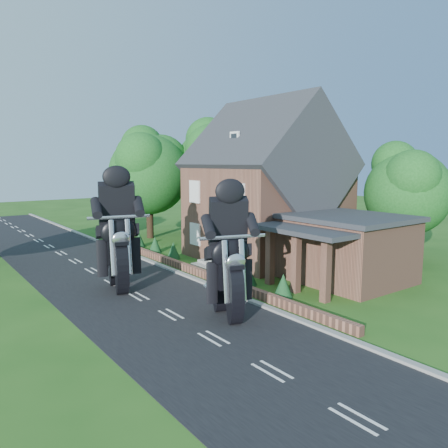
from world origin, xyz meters
TOP-DOWN VIEW (x-y plane):
  - ground at (0.00, 0.00)m, footprint 120.00×120.00m
  - road at (0.00, 0.00)m, footprint 7.00×80.00m
  - kerb at (3.65, 0.00)m, footprint 0.30×80.00m
  - garden_wall at (4.30, 5.00)m, footprint 0.30×22.00m
  - house at (10.49, 6.00)m, footprint 9.54×8.64m
  - annex at (9.87, -0.80)m, footprint 7.05×5.94m
  - tree_annex_side at (17.13, 0.10)m, footprint 5.64×5.20m
  - tree_house_right at (16.65, 8.62)m, footprint 6.51×6.00m
  - tree_behind_house at (14.18, 16.14)m, footprint 7.81×7.20m
  - tree_behind_left at (8.16, 17.13)m, footprint 6.94×6.40m
  - shrub_a at (5.30, -1.00)m, footprint 0.90×0.90m
  - shrub_b at (5.30, 1.50)m, footprint 0.90×0.90m
  - shrub_c at (5.30, 4.00)m, footprint 0.90×0.90m
  - shrub_d at (5.30, 9.00)m, footprint 0.90×0.90m
  - shrub_e at (5.30, 11.50)m, footprint 0.90×0.90m
  - shrub_f at (5.30, 14.00)m, footprint 0.90×0.90m
  - motorcycle_lead at (1.65, -1.67)m, footprint 0.94×1.83m
  - motorcycle_follow at (-0.27, 4.51)m, footprint 0.92×1.98m

SIDE VIEW (x-z plane):
  - ground at x=0.00m, z-range 0.00..0.00m
  - road at x=0.00m, z-range 0.00..0.02m
  - kerb at x=3.65m, z-range 0.00..0.12m
  - garden_wall at x=4.30m, z-range 0.00..0.40m
  - shrub_a at x=5.30m, z-range 0.00..1.10m
  - shrub_b at x=5.30m, z-range 0.00..1.10m
  - shrub_c at x=5.30m, z-range 0.00..1.10m
  - shrub_d at x=5.30m, z-range 0.00..1.10m
  - shrub_e at x=5.30m, z-range 0.00..1.10m
  - shrub_f at x=5.30m, z-range 0.00..1.10m
  - motorcycle_lead at x=1.65m, z-range 0.00..1.65m
  - motorcycle_follow at x=-0.27m, z-range 0.00..1.79m
  - annex at x=9.87m, z-range 0.05..3.49m
  - house at x=10.49m, z-range -0.78..9.46m
  - tree_annex_side at x=17.13m, z-range 0.95..8.43m
  - tree_house_right at x=16.65m, z-range 0.99..9.39m
  - tree_behind_left at x=8.16m, z-range 1.15..10.31m
  - tree_behind_house at x=14.18m, z-range 1.19..11.27m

